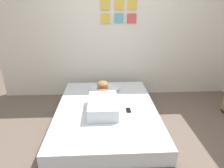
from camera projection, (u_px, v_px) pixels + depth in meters
The scene contains 7 objects.
ground_plane at pixel (126, 141), 2.73m from camera, with size 13.42×13.42×0.00m, color #66564C.
back_wall at pixel (118, 34), 3.76m from camera, with size 4.71×0.12×2.50m.
bed at pixel (107, 117), 3.00m from camera, with size 1.53×2.07×0.35m.
pillow at pixel (105, 88), 3.46m from camera, with size 0.52×0.32×0.11m, color silver.
person_lying at pixel (103, 100), 2.91m from camera, with size 0.43×0.92×0.27m.
coffee_cup at pixel (110, 93), 3.31m from camera, with size 0.13×0.09×0.07m.
cell_phone at pixel (128, 110), 2.84m from camera, with size 0.07×0.14×0.01m, color black.
Camera 1 is at (-0.31, -2.20, 1.80)m, focal length 30.87 mm.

